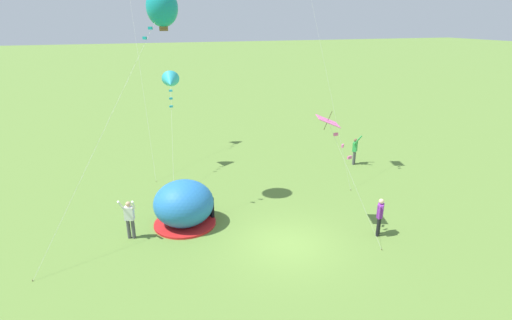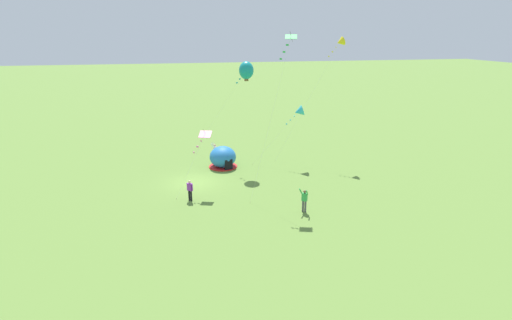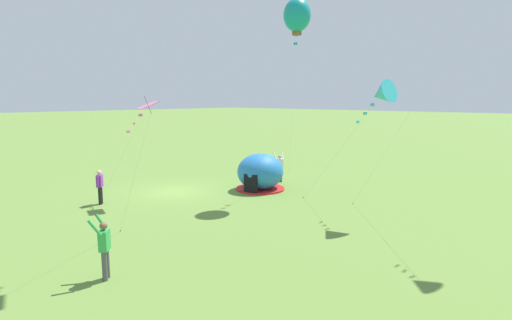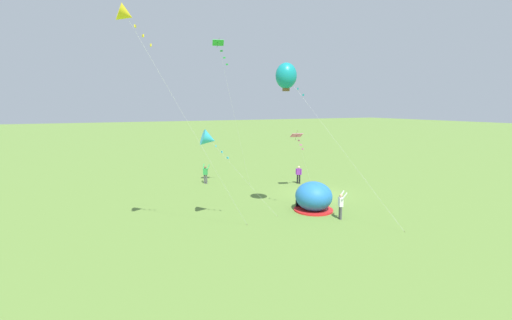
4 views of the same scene
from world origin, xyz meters
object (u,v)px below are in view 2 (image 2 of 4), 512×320
(kite_yellow, at_px, (340,42))
(kite_cyan, at_px, (299,111))
(kite_green, at_px, (289,43))
(kite_pink, at_px, (204,137))
(person_near_tent, at_px, (215,151))
(person_arms_raised, at_px, (304,199))
(person_far_back, at_px, (190,189))
(kite_teal, at_px, (246,70))
(popup_tent, at_px, (223,157))

(kite_yellow, bearing_deg, kite_cyan, -69.88)
(kite_green, xyz_separation_m, kite_pink, (-1.51, -6.55, -7.30))
(person_near_tent, height_order, person_arms_raised, same)
(person_far_back, height_order, kite_teal, kite_teal)
(person_arms_raised, bearing_deg, kite_yellow, 148.77)
(kite_teal, relative_size, kite_green, 0.79)
(kite_pink, bearing_deg, popup_tent, 158.89)
(kite_pink, bearing_deg, person_arms_raised, 49.53)
(kite_teal, bearing_deg, kite_cyan, 81.61)
(popup_tent, distance_m, kite_yellow, 16.29)
(person_arms_raised, relative_size, kite_cyan, 0.31)
(popup_tent, relative_size, kite_teal, 0.28)
(person_arms_raised, bearing_deg, person_far_back, -115.48)
(kite_green, bearing_deg, kite_teal, -166.26)
(person_far_back, relative_size, person_near_tent, 0.91)
(kite_teal, distance_m, kite_green, 8.15)
(kite_teal, bearing_deg, person_far_back, -38.03)
(person_near_tent, xyz_separation_m, person_arms_raised, (14.04, 4.94, 0.00))
(person_far_back, xyz_separation_m, kite_cyan, (-7.09, 11.18, 4.44))
(kite_yellow, bearing_deg, kite_green, -42.96)
(person_arms_raised, bearing_deg, kite_teal, -170.29)
(kite_cyan, xyz_separation_m, kite_green, (6.74, -3.22, 6.61))
(person_near_tent, relative_size, kite_pink, 0.35)
(person_arms_raised, xyz_separation_m, kite_yellow, (-12.66, 7.68, 10.84))
(popup_tent, height_order, kite_green, kite_green)
(person_far_back, distance_m, person_arms_raised, 9.01)
(person_arms_raised, bearing_deg, kite_cyan, 164.47)
(person_near_tent, height_order, kite_cyan, kite_cyan)
(kite_teal, xyz_separation_m, kite_green, (7.48, 1.83, 2.65))
(person_far_back, relative_size, person_arms_raised, 0.91)
(kite_cyan, distance_m, kite_pink, 11.10)
(popup_tent, distance_m, person_far_back, 8.62)
(person_far_back, bearing_deg, kite_cyan, 122.39)
(kite_green, bearing_deg, kite_pink, -102.95)
(kite_cyan, height_order, kite_yellow, kite_yellow)
(person_near_tent, relative_size, kite_teal, 0.19)
(person_arms_raised, xyz_separation_m, kite_green, (-4.23, -0.17, 11.01))
(person_far_back, xyz_separation_m, person_near_tent, (-10.16, 3.20, 0.03))
(person_near_tent, height_order, kite_yellow, kite_yellow)
(person_arms_raised, relative_size, kite_teal, 0.19)
(kite_yellow, distance_m, kite_pink, 17.50)
(kite_teal, bearing_deg, kite_yellow, 95.61)
(person_far_back, distance_m, kite_green, 13.62)
(person_far_back, bearing_deg, popup_tent, 154.60)
(person_near_tent, relative_size, kite_green, 0.15)
(popup_tent, bearing_deg, kite_teal, 91.24)
(person_arms_raised, distance_m, kite_teal, 14.53)
(person_near_tent, distance_m, kite_cyan, 9.62)
(popup_tent, xyz_separation_m, kite_teal, (-0.05, 2.43, 8.36))
(person_near_tent, bearing_deg, popup_tent, 11.89)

